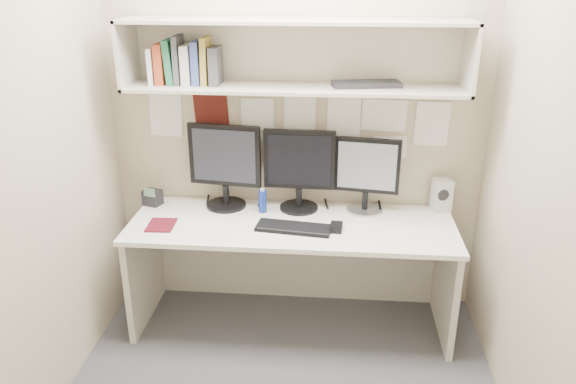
# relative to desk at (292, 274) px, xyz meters

# --- Properties ---
(wall_back) EXTENTS (2.40, 0.02, 2.60)m
(wall_back) POSITION_rel_desk_xyz_m (0.00, 0.35, 0.93)
(wall_back) COLOR tan
(wall_back) RESTS_ON ground
(wall_front) EXTENTS (2.40, 0.02, 2.60)m
(wall_front) POSITION_rel_desk_xyz_m (0.00, -1.65, 0.93)
(wall_front) COLOR tan
(wall_front) RESTS_ON ground
(wall_left) EXTENTS (0.02, 2.00, 2.60)m
(wall_left) POSITION_rel_desk_xyz_m (-1.20, -0.65, 0.93)
(wall_left) COLOR tan
(wall_left) RESTS_ON ground
(wall_right) EXTENTS (0.02, 2.00, 2.60)m
(wall_right) POSITION_rel_desk_xyz_m (1.20, -0.65, 0.93)
(wall_right) COLOR tan
(wall_right) RESTS_ON ground
(desk) EXTENTS (2.00, 0.70, 0.73)m
(desk) POSITION_rel_desk_xyz_m (0.00, 0.00, 0.00)
(desk) COLOR white
(desk) RESTS_ON floor
(overhead_hutch) EXTENTS (2.00, 0.38, 0.40)m
(overhead_hutch) POSITION_rel_desk_xyz_m (0.00, 0.21, 1.35)
(overhead_hutch) COLOR beige
(overhead_hutch) RESTS_ON wall_back
(pinned_papers) EXTENTS (1.92, 0.01, 0.48)m
(pinned_papers) POSITION_rel_desk_xyz_m (0.00, 0.34, 0.88)
(pinned_papers) COLOR white
(pinned_papers) RESTS_ON wall_back
(monitor_left) EXTENTS (0.47, 0.26, 0.55)m
(monitor_left) POSITION_rel_desk_xyz_m (-0.45, 0.22, 0.66)
(monitor_left) COLOR black
(monitor_left) RESTS_ON desk
(monitor_center) EXTENTS (0.45, 0.25, 0.53)m
(monitor_center) POSITION_rel_desk_xyz_m (0.03, 0.22, 0.65)
(monitor_center) COLOR black
(monitor_center) RESTS_ON desk
(monitor_right) EXTENTS (0.42, 0.23, 0.48)m
(monitor_right) POSITION_rel_desk_xyz_m (0.45, 0.22, 0.63)
(monitor_right) COLOR #A5A5AA
(monitor_right) RESTS_ON desk
(keyboard) EXTENTS (0.47, 0.22, 0.02)m
(keyboard) POSITION_rel_desk_xyz_m (0.02, -0.10, 0.37)
(keyboard) COLOR black
(keyboard) RESTS_ON desk
(mouse) EXTENTS (0.08, 0.12, 0.04)m
(mouse) POSITION_rel_desk_xyz_m (0.27, -0.09, 0.38)
(mouse) COLOR black
(mouse) RESTS_ON desk
(speaker) EXTENTS (0.13, 0.14, 0.21)m
(speaker) POSITION_rel_desk_xyz_m (0.94, 0.27, 0.47)
(speaker) COLOR silver
(speaker) RESTS_ON desk
(blue_bottle) EXTENTS (0.05, 0.05, 0.16)m
(blue_bottle) POSITION_rel_desk_xyz_m (-0.20, 0.14, 0.44)
(blue_bottle) COLOR navy
(blue_bottle) RESTS_ON desk
(maroon_notebook) EXTENTS (0.17, 0.20, 0.01)m
(maroon_notebook) POSITION_rel_desk_xyz_m (-0.79, -0.12, 0.37)
(maroon_notebook) COLOR #520E19
(maroon_notebook) RESTS_ON desk
(desk_phone) EXTENTS (0.13, 0.13, 0.13)m
(desk_phone) POSITION_rel_desk_xyz_m (-0.94, 0.19, 0.42)
(desk_phone) COLOR black
(desk_phone) RESTS_ON desk
(book_stack) EXTENTS (0.42, 0.17, 0.28)m
(book_stack) POSITION_rel_desk_xyz_m (-0.65, 0.18, 1.30)
(book_stack) COLOR silver
(book_stack) RESTS_ON overhead_hutch
(hutch_tray) EXTENTS (0.42, 0.22, 0.03)m
(hutch_tray) POSITION_rel_desk_xyz_m (0.42, 0.18, 1.19)
(hutch_tray) COLOR black
(hutch_tray) RESTS_ON overhead_hutch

